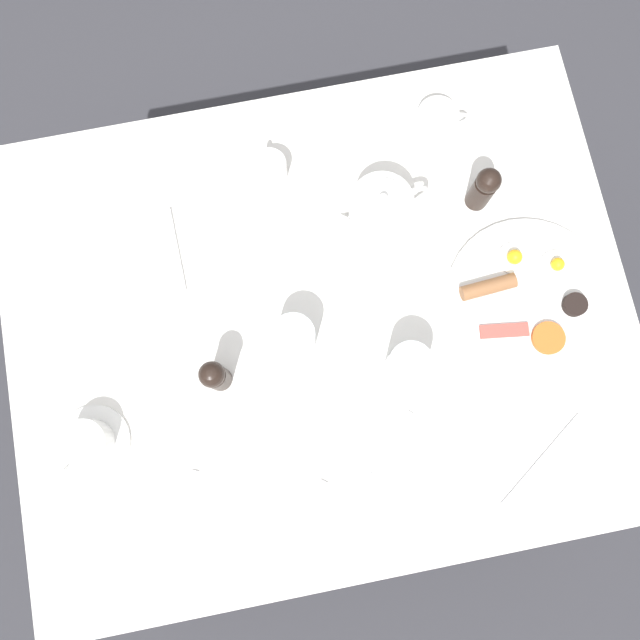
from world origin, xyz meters
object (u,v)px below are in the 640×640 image
(breakfast_plate, at_px, (528,298))
(fork_spare, at_px, (303,527))
(teacup_with_saucer_left, at_px, (436,124))
(water_glass_tall, at_px, (294,338))
(teacup_with_saucer_right, at_px, (89,442))
(creamer_jug, at_px, (270,169))
(spoon_for_tea, at_px, (389,451))
(water_glass_short, at_px, (408,366))
(napkin_folded, at_px, (146,256))
(fork_by_plate, at_px, (183,522))
(knife_by_plate, at_px, (542,461))
(salt_grinder, at_px, (484,188))
(teapot_near, at_px, (381,210))
(pepper_grinder, at_px, (215,376))

(breakfast_plate, xyz_separation_m, fork_spare, (-0.33, 0.50, -0.01))
(teacup_with_saucer_left, bearing_deg, water_glass_tall, 136.24)
(teacup_with_saucer_right, height_order, creamer_jug, teacup_with_saucer_right)
(breakfast_plate, bearing_deg, teacup_with_saucer_left, 14.76)
(water_glass_tall, relative_size, spoon_for_tea, 0.69)
(breakfast_plate, relative_size, water_glass_short, 3.38)
(napkin_folded, distance_m, spoon_for_tea, 0.60)
(water_glass_tall, distance_m, fork_by_plate, 0.39)
(breakfast_plate, relative_size, fork_by_plate, 1.82)
(creamer_jug, bearing_deg, napkin_folded, 114.21)
(water_glass_tall, relative_size, knife_by_plate, 0.48)
(teacup_with_saucer_right, xyz_separation_m, water_glass_tall, (0.11, -0.40, 0.02))
(breakfast_plate, height_order, salt_grinder, salt_grinder)
(water_glass_short, xyz_separation_m, creamer_jug, (0.43, 0.18, -0.02))
(water_glass_short, xyz_separation_m, fork_spare, (-0.25, 0.24, -0.05))
(teacup_with_saucer_left, bearing_deg, spoon_for_tea, 159.69)
(teapot_near, bearing_deg, knife_by_plate, 98.67)
(teapot_near, height_order, knife_by_plate, teapot_near)
(breakfast_plate, xyz_separation_m, knife_by_plate, (-0.30, 0.05, -0.01))
(teapot_near, distance_m, pepper_grinder, 0.44)
(water_glass_tall, bearing_deg, pepper_grinder, 106.04)
(teapot_near, distance_m, fork_spare, 0.60)
(teapot_near, bearing_deg, spoon_for_tea, 67.97)
(teapot_near, relative_size, teacup_with_saucer_right, 1.49)
(teacup_with_saucer_right, xyz_separation_m, water_glass_short, (0.02, -0.59, 0.02))
(breakfast_plate, bearing_deg, salt_grinder, 13.00)
(salt_grinder, bearing_deg, teacup_with_saucer_left, 17.03)
(teacup_with_saucer_left, relative_size, salt_grinder, 1.11)
(creamer_jug, relative_size, salt_grinder, 0.73)
(knife_by_plate, distance_m, spoon_for_tea, 0.28)
(water_glass_short, height_order, fork_by_plate, water_glass_short)
(breakfast_plate, distance_m, teacup_with_saucer_right, 0.86)
(water_glass_short, bearing_deg, salt_grinder, -35.14)
(knife_by_plate, bearing_deg, napkin_folded, 51.36)
(fork_by_plate, bearing_deg, breakfast_plate, -68.47)
(breakfast_plate, height_order, fork_spare, breakfast_plate)
(creamer_jug, distance_m, fork_by_plate, 0.69)
(water_glass_tall, xyz_separation_m, fork_spare, (-0.34, 0.05, -0.04))
(breakfast_plate, height_order, water_glass_tall, water_glass_tall)
(pepper_grinder, relative_size, spoon_for_tea, 0.93)
(teapot_near, distance_m, teacup_with_saucer_right, 0.69)
(spoon_for_tea, distance_m, fork_spare, 0.21)
(salt_grinder, height_order, fork_spare, salt_grinder)
(teacup_with_saucer_left, xyz_separation_m, spoon_for_tea, (-0.60, 0.22, -0.03))
(water_glass_short, bearing_deg, spoon_for_tea, 156.45)
(teacup_with_saucer_left, relative_size, spoon_for_tea, 1.03)
(teacup_with_saucer_right, relative_size, salt_grinder, 1.11)
(teacup_with_saucer_right, bearing_deg, knife_by_plate, -103.44)
(teapot_near, height_order, napkin_folded, teapot_near)
(pepper_grinder, bearing_deg, teapot_near, -54.73)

